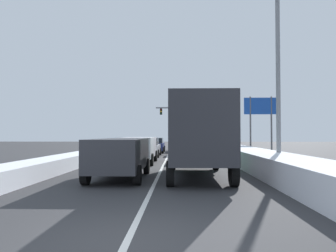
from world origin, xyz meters
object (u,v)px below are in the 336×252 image
Objects in this scene: sedan_gray_right_lane_third at (185,146)px; suv_charcoal_center_lane_nearest at (120,154)px; suv_black_right_lane_fourth at (184,142)px; box_truck_right_lane_nearest at (198,133)px; sedan_maroon_right_lane_second at (192,150)px; sedan_navy_center_lane_fourth at (155,145)px; sedan_silver_center_lane_third at (148,147)px; traffic_light_gantry at (189,117)px; suv_white_center_lane_second at (139,147)px; roadside_sign_right at (261,112)px; street_lamp_right_near at (271,64)px; street_lamp_right_mid at (212,114)px.

suv_charcoal_center_lane_nearest reaches higher than sedan_gray_right_lane_third.
sedan_gray_right_lane_third is 0.92× the size of suv_black_right_lane_fourth.
box_truck_right_lane_nearest is 8.30m from sedan_maroon_right_lane_second.
sedan_gray_right_lane_third is 4.62m from sedan_navy_center_lane_fourth.
traffic_light_gantry is (4.19, 21.49, 3.73)m from sedan_silver_center_lane_third.
box_truck_right_lane_nearest is 1.60× the size of sedan_silver_center_lane_third.
suv_black_right_lane_fourth is 15.84m from suv_white_center_lane_second.
roadside_sign_right is (10.50, 10.24, 3.00)m from suv_white_center_lane_second.
sedan_silver_center_lane_third and sedan_navy_center_lane_fourth have the same top height.
sedan_navy_center_lane_fourth is at bearing 170.19° from roadside_sign_right.
suv_white_center_lane_second is at bearing -110.28° from sedan_gray_right_lane_third.
sedan_maroon_right_lane_second is 26.53m from traffic_light_gantry.
sedan_gray_right_lane_third and sedan_navy_center_lane_fourth have the same top height.
sedan_navy_center_lane_fourth is (0.12, 5.69, 0.00)m from sedan_silver_center_lane_third.
sedan_maroon_right_lane_second is 0.92× the size of suv_white_center_lane_second.
suv_white_center_lane_second is 0.89× the size of roadside_sign_right.
street_lamp_right_near reaches higher than sedan_gray_right_lane_third.
sedan_gray_right_lane_third is at bearing -90.85° from suv_black_right_lane_fourth.
sedan_navy_center_lane_fourth is (0.15, 12.03, -0.25)m from suv_white_center_lane_second.
suv_charcoal_center_lane_nearest and suv_white_center_lane_second have the same top height.
street_lamp_right_near is at bearing 22.14° from suv_charcoal_center_lane_nearest.
street_lamp_right_near reaches higher than sedan_maroon_right_lane_second.
box_truck_right_lane_nearest reaches higher than sedan_silver_center_lane_third.
suv_charcoal_center_lane_nearest reaches higher than sedan_silver_center_lane_third.
sedan_gray_right_lane_third is 19.70m from traffic_light_gantry.
suv_charcoal_center_lane_nearest is 0.89× the size of roadside_sign_right.
sedan_maroon_right_lane_second and sedan_silver_center_lane_third have the same top height.
street_lamp_right_near is at bearing -72.00° from sedan_gray_right_lane_third.
roadside_sign_right is (10.40, 17.39, 3.00)m from suv_charcoal_center_lane_nearest.
sedan_silver_center_lane_third is at bearing 124.48° from street_lamp_right_near.
suv_black_right_lane_fourth is (-0.25, 13.92, 0.25)m from sedan_maroon_right_lane_second.
sedan_maroon_right_lane_second is at bearing -72.21° from sedan_navy_center_lane_fourth.
sedan_navy_center_lane_fourth is at bearing 130.48° from sedan_gray_right_lane_third.
box_truck_right_lane_nearest is 15.21m from sedan_gray_right_lane_third.
street_lamp_right_near reaches higher than sedan_silver_center_lane_third.
traffic_light_gantry is (4.07, 15.80, 3.73)m from sedan_navy_center_lane_fourth.
roadside_sign_right is at bearing 51.08° from sedan_maroon_right_lane_second.
sedan_maroon_right_lane_second is at bearing -53.89° from sedan_silver_center_lane_third.
street_lamp_right_mid reaches higher than sedan_silver_center_lane_third.
suv_charcoal_center_lane_nearest is 29.61m from street_lamp_right_mid.
sedan_navy_center_lane_fourth is 11.00m from roadside_sign_right.
suv_white_center_lane_second reaches higher than sedan_navy_center_lane_fourth.
traffic_light_gantry is at bearing 86.81° from sedan_gray_right_lane_third.
suv_charcoal_center_lane_nearest is 0.65× the size of traffic_light_gantry.
roadside_sign_right is (7.25, -5.26, 3.00)m from suv_black_right_lane_fourth.
sedan_gray_right_lane_third is 1.00× the size of sedan_navy_center_lane_fourth.
box_truck_right_lane_nearest is 1.47× the size of suv_white_center_lane_second.
sedan_navy_center_lane_fourth is at bearing 89.28° from suv_white_center_lane_second.
traffic_light_gantry is (0.83, 34.48, 2.60)m from box_truck_right_lane_nearest.
traffic_light_gantry is (4.22, 27.84, 3.48)m from suv_white_center_lane_second.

